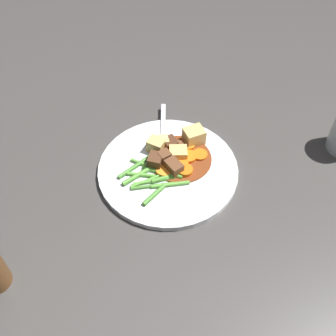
% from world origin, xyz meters
% --- Properties ---
extents(ground_plane, '(3.00, 3.00, 0.00)m').
position_xyz_m(ground_plane, '(0.00, 0.00, 0.00)').
color(ground_plane, '#423F3D').
extents(dinner_plate, '(0.28, 0.28, 0.01)m').
position_xyz_m(dinner_plate, '(0.00, 0.00, 0.01)').
color(dinner_plate, white).
rests_on(dinner_plate, ground_plane).
extents(stew_sauce, '(0.13, 0.13, 0.00)m').
position_xyz_m(stew_sauce, '(0.03, -0.01, 0.01)').
color(stew_sauce, brown).
rests_on(stew_sauce, dinner_plate).
extents(carrot_slice_0, '(0.03, 0.03, 0.01)m').
position_xyz_m(carrot_slice_0, '(0.07, 0.00, 0.02)').
color(carrot_slice_0, orange).
rests_on(carrot_slice_0, dinner_plate).
extents(carrot_slice_1, '(0.04, 0.04, 0.01)m').
position_xyz_m(carrot_slice_1, '(0.01, -0.03, 0.02)').
color(carrot_slice_1, orange).
rests_on(carrot_slice_1, dinner_plate).
extents(carrot_slice_2, '(0.03, 0.03, 0.01)m').
position_xyz_m(carrot_slice_2, '(0.02, 0.02, 0.02)').
color(carrot_slice_2, orange).
rests_on(carrot_slice_2, dinner_plate).
extents(carrot_slice_3, '(0.04, 0.04, 0.01)m').
position_xyz_m(carrot_slice_3, '(0.05, -0.02, 0.02)').
color(carrot_slice_3, orange).
rests_on(carrot_slice_3, dinner_plate).
extents(carrot_slice_4, '(0.04, 0.04, 0.01)m').
position_xyz_m(carrot_slice_4, '(0.02, -0.02, 0.02)').
color(carrot_slice_4, orange).
rests_on(carrot_slice_4, dinner_plate).
extents(carrot_slice_5, '(0.04, 0.04, 0.01)m').
position_xyz_m(carrot_slice_5, '(0.06, -0.03, 0.02)').
color(carrot_slice_5, orange).
rests_on(carrot_slice_5, dinner_plate).
extents(carrot_slice_6, '(0.03, 0.03, 0.01)m').
position_xyz_m(carrot_slice_6, '(0.09, 0.01, 0.02)').
color(carrot_slice_6, orange).
rests_on(carrot_slice_6, dinner_plate).
extents(carrot_slice_7, '(0.03, 0.03, 0.01)m').
position_xyz_m(carrot_slice_7, '(-0.01, -0.00, 0.02)').
color(carrot_slice_7, orange).
rests_on(carrot_slice_7, dinner_plate).
extents(potato_chunk_0, '(0.03, 0.04, 0.03)m').
position_xyz_m(potato_chunk_0, '(0.02, 0.05, 0.03)').
color(potato_chunk_0, '#DBBC6B').
rests_on(potato_chunk_0, dinner_plate).
extents(potato_chunk_1, '(0.05, 0.05, 0.02)m').
position_xyz_m(potato_chunk_1, '(0.03, -0.00, 0.02)').
color(potato_chunk_1, '#DBBC6B').
rests_on(potato_chunk_1, dinner_plate).
extents(potato_chunk_2, '(0.05, 0.05, 0.04)m').
position_xyz_m(potato_chunk_2, '(0.09, -0.00, 0.03)').
color(potato_chunk_2, '#DBBC6B').
rests_on(potato_chunk_2, dinner_plate).
extents(potato_chunk_3, '(0.03, 0.03, 0.02)m').
position_xyz_m(potato_chunk_3, '(0.04, 0.04, 0.02)').
color(potato_chunk_3, '#E5CC7A').
rests_on(potato_chunk_3, dinner_plate).
extents(meat_chunk_0, '(0.03, 0.04, 0.02)m').
position_xyz_m(meat_chunk_0, '(0.05, 0.03, 0.02)').
color(meat_chunk_0, '#4C2B19').
rests_on(meat_chunk_0, dinner_plate).
extents(meat_chunk_1, '(0.04, 0.04, 0.03)m').
position_xyz_m(meat_chunk_1, '(-0.01, 0.02, 0.03)').
color(meat_chunk_1, '#56331E').
rests_on(meat_chunk_1, dinner_plate).
extents(meat_chunk_2, '(0.03, 0.03, 0.03)m').
position_xyz_m(meat_chunk_2, '(0.01, 0.02, 0.03)').
color(meat_chunk_2, brown).
rests_on(meat_chunk_2, dinner_plate).
extents(meat_chunk_3, '(0.03, 0.04, 0.03)m').
position_xyz_m(meat_chunk_3, '(-0.00, -0.01, 0.02)').
color(meat_chunk_3, brown).
rests_on(meat_chunk_3, dinner_plate).
extents(meat_chunk_4, '(0.03, 0.03, 0.02)m').
position_xyz_m(meat_chunk_4, '(0.05, 0.01, 0.02)').
color(meat_chunk_4, brown).
rests_on(meat_chunk_4, dinner_plate).
extents(green_bean_0, '(0.03, 0.05, 0.01)m').
position_xyz_m(green_bean_0, '(-0.05, 0.03, 0.02)').
color(green_bean_0, '#66AD42').
rests_on(green_bean_0, dinner_plate).
extents(green_bean_1, '(0.07, 0.03, 0.01)m').
position_xyz_m(green_bean_1, '(-0.05, 0.03, 0.02)').
color(green_bean_1, '#599E38').
rests_on(green_bean_1, dinner_plate).
extents(green_bean_2, '(0.06, 0.03, 0.01)m').
position_xyz_m(green_bean_2, '(-0.05, 0.01, 0.02)').
color(green_bean_2, '#599E38').
rests_on(green_bean_2, dinner_plate).
extents(green_bean_3, '(0.06, 0.06, 0.01)m').
position_xyz_m(green_bean_3, '(-0.05, -0.01, 0.02)').
color(green_bean_3, '#4C8E33').
rests_on(green_bean_3, dinner_plate).
extents(green_bean_4, '(0.04, 0.05, 0.01)m').
position_xyz_m(green_bean_4, '(-0.00, 0.01, 0.02)').
color(green_bean_4, '#66AD42').
rests_on(green_bean_4, dinner_plate).
extents(green_bean_5, '(0.07, 0.05, 0.01)m').
position_xyz_m(green_bean_5, '(-0.02, -0.02, 0.02)').
color(green_bean_5, '#599E38').
rests_on(green_bean_5, dinner_plate).
extents(green_bean_6, '(0.03, 0.08, 0.01)m').
position_xyz_m(green_bean_6, '(-0.02, 0.00, 0.02)').
color(green_bean_6, '#599E38').
rests_on(green_bean_6, dinner_plate).
extents(green_bean_7, '(0.06, 0.01, 0.01)m').
position_xyz_m(green_bean_7, '(-0.07, -0.02, 0.02)').
color(green_bean_7, '#4C8E33').
rests_on(green_bean_7, dinner_plate).
extents(green_bean_8, '(0.06, 0.06, 0.01)m').
position_xyz_m(green_bean_8, '(-0.03, -0.03, 0.02)').
color(green_bean_8, '#66AD42').
rests_on(green_bean_8, dinner_plate).
extents(green_bean_9, '(0.02, 0.06, 0.01)m').
position_xyz_m(green_bean_9, '(-0.02, 0.04, 0.02)').
color(green_bean_9, '#66AD42').
rests_on(green_bean_9, dinner_plate).
extents(green_bean_10, '(0.07, 0.06, 0.01)m').
position_xyz_m(green_bean_10, '(-0.04, 0.00, 0.02)').
color(green_bean_10, '#66AD42').
rests_on(green_bean_10, dinner_plate).
extents(green_bean_11, '(0.08, 0.02, 0.01)m').
position_xyz_m(green_bean_11, '(-0.04, 0.05, 0.02)').
color(green_bean_11, '#4C8E33').
rests_on(green_bean_11, dinner_plate).
extents(fork, '(0.15, 0.12, 0.00)m').
position_xyz_m(fork, '(0.07, 0.06, 0.01)').
color(fork, silver).
rests_on(fork, dinner_plate).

